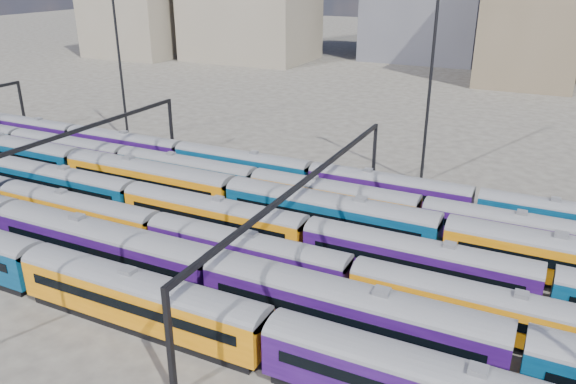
% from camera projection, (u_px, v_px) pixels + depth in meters
% --- Properties ---
extents(ground, '(500.00, 500.00, 0.00)m').
position_uv_depth(ground, '(214.00, 237.00, 56.24)').
color(ground, '#3C3833').
rests_on(ground, ground).
extents(rake_0, '(106.70, 3.12, 5.27)m').
position_uv_depth(rake_0, '(140.00, 295.00, 41.33)').
color(rake_0, black).
rests_on(rake_0, ground).
extents(rake_1, '(158.13, 3.30, 5.57)m').
position_uv_depth(rake_1, '(347.00, 307.00, 39.59)').
color(rake_1, black).
rests_on(rake_1, ground).
extents(rake_2, '(96.70, 2.83, 4.76)m').
position_uv_depth(rake_2, '(245.00, 249.00, 48.47)').
color(rake_2, black).
rests_on(rake_2, ground).
extents(rake_3, '(100.87, 2.96, 4.97)m').
position_uv_depth(rake_3, '(213.00, 213.00, 55.27)').
color(rake_3, black).
rests_on(rake_3, ground).
extents(rake_4, '(155.22, 3.24, 5.47)m').
position_uv_depth(rake_4, '(329.00, 211.00, 55.15)').
color(rake_4, black).
rests_on(rake_4, ground).
extents(rake_5, '(114.50, 2.79, 4.69)m').
position_uv_depth(rake_5, '(254.00, 181.00, 64.01)').
color(rake_5, black).
rests_on(rake_5, ground).
extents(rake_6, '(112.69, 2.75, 4.62)m').
position_uv_depth(rake_6, '(311.00, 174.00, 66.24)').
color(rake_6, black).
rests_on(rake_6, ground).
extents(gantry_1, '(0.35, 40.35, 8.03)m').
position_uv_depth(gantry_1, '(58.00, 146.00, 61.82)').
color(gantry_1, black).
rests_on(gantry_1, ground).
extents(gantry_2, '(0.35, 40.35, 8.03)m').
position_uv_depth(gantry_2, '(306.00, 191.00, 49.62)').
color(gantry_2, black).
rests_on(gantry_2, ground).
extents(mast_1, '(1.40, 0.50, 25.60)m').
position_uv_depth(mast_1, '(118.00, 49.00, 81.51)').
color(mast_1, black).
rests_on(mast_1, ground).
extents(mast_3, '(1.40, 0.50, 25.60)m').
position_uv_depth(mast_3, '(431.00, 71.00, 64.89)').
color(mast_3, black).
rests_on(mast_3, ground).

